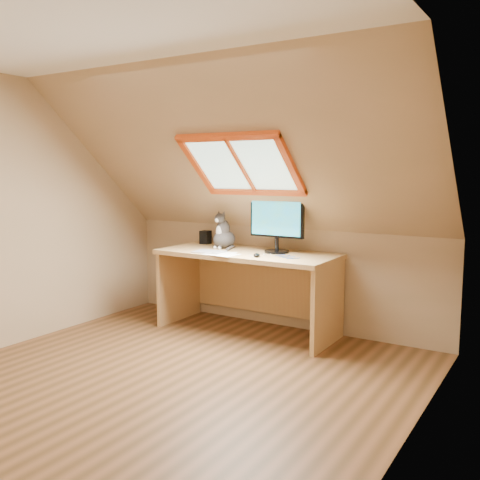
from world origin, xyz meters
The scene contains 10 objects.
ground centered at (0.00, 0.00, 0.00)m, with size 3.50×3.50×0.00m, color brown.
room_shell centered at (0.00, -0.09, 1.43)m, with size 3.52×3.52×2.41m.
desk centered at (-0.14, 1.45, 0.56)m, with size 1.74×0.76×0.79m.
monitor centered at (0.13, 1.47, 1.09)m, with size 0.55×0.23×0.51m.
cat centered at (-0.47, 1.46, 0.93)m, with size 0.25×0.29×0.39m.
desk_speaker centered at (-0.82, 1.63, 0.86)m, with size 0.10×0.10×0.14m, color black.
graphics_tablet centered at (-0.43, 1.15, 0.80)m, with size 0.29×0.20×0.01m, color #B2B2B7.
mouse centered at (0.09, 1.15, 0.81)m, with size 0.06×0.10×0.03m, color black.
papers centered at (-0.25, 1.12, 0.80)m, with size 0.33×0.27×0.00m.
cables centered at (0.24, 1.26, 0.80)m, with size 0.51×0.26×0.01m.
Camera 1 is at (2.48, -2.99, 1.56)m, focal length 40.00 mm.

